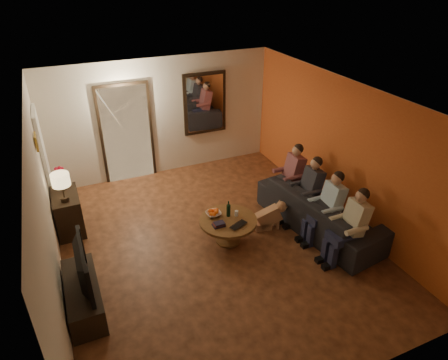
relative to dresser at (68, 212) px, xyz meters
name	(u,v)px	position (x,y,z in m)	size (l,w,h in m)	color
floor	(215,243)	(2.25, -1.45, -0.37)	(5.00, 6.00, 0.01)	#3E1F10
ceiling	(213,99)	(2.25, -1.45, 2.23)	(5.00, 6.00, 0.01)	white
back_wall	(162,118)	(2.25, 1.55, 0.93)	(5.00, 0.02, 2.60)	beige
front_wall	(331,313)	(2.25, -4.45, 0.93)	(5.00, 0.02, 2.60)	beige
left_wall	(46,214)	(-0.25, -1.45, 0.93)	(0.02, 6.00, 2.60)	beige
right_wall	(342,151)	(4.75, -1.45, 0.93)	(0.02, 6.00, 2.60)	beige
orange_accent	(341,152)	(4.74, -1.45, 0.93)	(0.01, 6.00, 2.60)	#CC5522
kitchen_doorway	(127,134)	(1.45, 1.53, 0.68)	(1.00, 0.06, 2.10)	#FFE0A5
door_trim	(127,134)	(1.45, 1.52, 0.68)	(1.12, 0.04, 2.22)	black
fridge_glimpse	(139,139)	(1.70, 1.54, 0.53)	(0.45, 0.03, 1.70)	silver
mirror_frame	(205,103)	(3.25, 1.51, 1.13)	(1.00, 0.05, 1.40)	black
mirror_glass	(205,104)	(3.25, 1.48, 1.13)	(0.86, 0.02, 1.26)	white
white_door	(46,163)	(-0.21, 0.85, 0.65)	(0.06, 0.85, 2.04)	white
framed_art	(36,142)	(-0.22, -0.15, 1.48)	(0.03, 0.28, 0.24)	#B28C33
art_canvas	(37,142)	(-0.21, -0.15, 1.48)	(0.01, 0.22, 0.18)	brown
dresser	(68,212)	(0.00, 0.00, 0.00)	(0.45, 0.83, 0.74)	black
table_lamp	(62,187)	(0.00, -0.22, 0.64)	(0.30, 0.30, 0.54)	beige
flower_vase	(61,178)	(0.00, 0.22, 0.59)	(0.14, 0.14, 0.44)	red
tv_stand	(84,296)	(0.00, -2.03, -0.15)	(0.45, 1.28, 0.43)	black
tv	(77,267)	(0.00, -2.03, 0.37)	(0.14, 1.07, 0.62)	black
sofa	(321,210)	(4.19, -1.77, 0.00)	(0.99, 2.54, 0.74)	black
person_a	(351,228)	(4.09, -2.67, 0.23)	(0.60, 0.40, 1.20)	tan
person_b	(328,209)	(4.09, -2.07, 0.23)	(0.60, 0.40, 1.20)	tan
person_c	(308,193)	(4.09, -1.47, 0.23)	(0.60, 0.40, 1.20)	tan
person_d	(291,178)	(4.09, -0.87, 0.23)	(0.60, 0.40, 1.20)	tan
dog	(269,215)	(3.32, -1.42, -0.09)	(0.56, 0.24, 0.56)	#B67C54
coffee_table	(228,230)	(2.49, -1.46, -0.14)	(1.00, 1.00, 0.45)	brown
bowl	(214,214)	(2.31, -1.24, 0.11)	(0.26, 0.26, 0.06)	white
oranges	(213,211)	(2.31, -1.24, 0.18)	(0.20, 0.20, 0.08)	#FF6015
wine_bottle	(228,208)	(2.54, -1.36, 0.24)	(0.07, 0.07, 0.31)	black
wine_glass	(236,213)	(2.67, -1.41, 0.13)	(0.06, 0.06, 0.10)	silver
book_stack	(219,224)	(2.27, -1.56, 0.12)	(0.20, 0.15, 0.07)	black
laptop	(241,226)	(2.59, -1.74, 0.09)	(0.33, 0.21, 0.03)	black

